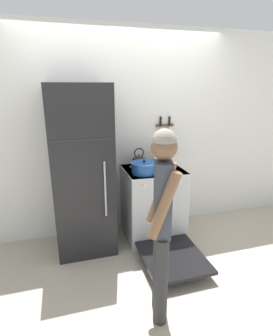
% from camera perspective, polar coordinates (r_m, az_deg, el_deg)
% --- Properties ---
extents(ground_plane, '(14.00, 14.00, 0.00)m').
position_cam_1_polar(ground_plane, '(3.75, -2.60, -12.45)').
color(ground_plane, '#B2A893').
extents(wall_back, '(10.00, 0.06, 2.55)m').
position_cam_1_polar(wall_back, '(3.34, -3.02, 7.18)').
color(wall_back, silver).
rests_on(wall_back, ground_plane).
extents(refrigerator, '(0.65, 0.65, 1.90)m').
position_cam_1_polar(refrigerator, '(3.01, -11.70, -0.72)').
color(refrigerator, black).
rests_on(refrigerator, ground_plane).
extents(stove_range, '(0.71, 1.34, 0.90)m').
position_cam_1_polar(stove_range, '(3.32, 3.78, -7.90)').
color(stove_range, silver).
rests_on(stove_range, ground_plane).
extents(dutch_oven_pot, '(0.34, 0.30, 0.16)m').
position_cam_1_polar(dutch_oven_pot, '(3.01, 1.67, 0.05)').
color(dutch_oven_pot, '#1E4C9E').
rests_on(dutch_oven_pot, stove_range).
extents(tea_kettle, '(0.20, 0.16, 0.24)m').
position_cam_1_polar(tea_kettle, '(3.24, 0.56, 1.52)').
color(tea_kettle, black).
rests_on(tea_kettle, stove_range).
extents(utensil_jar, '(0.08, 0.08, 0.27)m').
position_cam_1_polar(utensil_jar, '(3.35, 5.85, 1.75)').
color(utensil_jar, silver).
rests_on(utensil_jar, stove_range).
extents(person, '(0.32, 0.37, 1.59)m').
position_cam_1_polar(person, '(2.03, 5.55, -10.87)').
color(person, '#2D2D30').
rests_on(person, ground_plane).
extents(wall_knife_strip, '(0.24, 0.03, 0.35)m').
position_cam_1_polar(wall_knife_strip, '(3.44, 6.15, 9.35)').
color(wall_knife_strip, brown).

